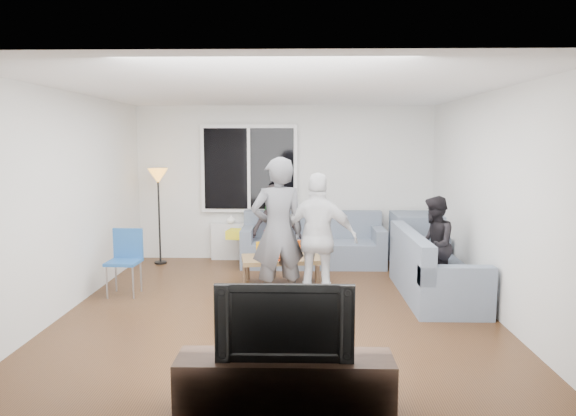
{
  "coord_description": "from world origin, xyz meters",
  "views": [
    {
      "loc": [
        0.25,
        -6.24,
        2.02
      ],
      "look_at": [
        0.1,
        0.6,
        1.15
      ],
      "focal_mm": 33.13,
      "sensor_mm": 36.0,
      "label": 1
    }
  ],
  "objects_px": {
    "sofa_back_section": "(313,239)",
    "player_right": "(319,239)",
    "floor_lamp": "(159,217)",
    "spectator_right": "(434,245)",
    "player_left": "(278,232)",
    "side_chair": "(124,263)",
    "spectator_back": "(276,225)",
    "tv_console": "(285,385)",
    "sofa_right_section": "(436,265)",
    "coffee_table": "(282,271)",
    "television": "(285,319)"
  },
  "relations": [
    {
      "from": "spectator_right",
      "to": "tv_console",
      "type": "distance_m",
      "value": 3.71
    },
    {
      "from": "sofa_right_section",
      "to": "spectator_right",
      "type": "bearing_deg",
      "value": 0.0
    },
    {
      "from": "coffee_table",
      "to": "sofa_back_section",
      "type": "bearing_deg",
      "value": 69.18
    },
    {
      "from": "sofa_back_section",
      "to": "coffee_table",
      "type": "relative_size",
      "value": 2.09
    },
    {
      "from": "floor_lamp",
      "to": "tv_console",
      "type": "bearing_deg",
      "value": -65.53
    },
    {
      "from": "tv_console",
      "to": "sofa_back_section",
      "type": "bearing_deg",
      "value": 86.09
    },
    {
      "from": "floor_lamp",
      "to": "spectator_right",
      "type": "height_order",
      "value": "floor_lamp"
    },
    {
      "from": "player_left",
      "to": "tv_console",
      "type": "distance_m",
      "value": 2.75
    },
    {
      "from": "sofa_right_section",
      "to": "floor_lamp",
      "type": "distance_m",
      "value": 4.46
    },
    {
      "from": "sofa_back_section",
      "to": "floor_lamp",
      "type": "bearing_deg",
      "value": 178.84
    },
    {
      "from": "side_chair",
      "to": "player_right",
      "type": "relative_size",
      "value": 0.53
    },
    {
      "from": "spectator_right",
      "to": "tv_console",
      "type": "bearing_deg",
      "value": -15.34
    },
    {
      "from": "spectator_back",
      "to": "television",
      "type": "bearing_deg",
      "value": -99.48
    },
    {
      "from": "sofa_right_section",
      "to": "spectator_back",
      "type": "height_order",
      "value": "spectator_back"
    },
    {
      "from": "coffee_table",
      "to": "spectator_back",
      "type": "distance_m",
      "value": 1.35
    },
    {
      "from": "sofa_back_section",
      "to": "player_left",
      "type": "relative_size",
      "value": 1.26
    },
    {
      "from": "coffee_table",
      "to": "side_chair",
      "type": "xyz_separation_m",
      "value": [
        -2.05,
        -0.53,
        0.23
      ]
    },
    {
      "from": "sofa_right_section",
      "to": "television",
      "type": "height_order",
      "value": "television"
    },
    {
      "from": "coffee_table",
      "to": "spectator_right",
      "type": "bearing_deg",
      "value": -10.33
    },
    {
      "from": "sofa_back_section",
      "to": "player_left",
      "type": "distance_m",
      "value": 2.22
    },
    {
      "from": "side_chair",
      "to": "floor_lamp",
      "type": "distance_m",
      "value": 1.85
    },
    {
      "from": "tv_console",
      "to": "television",
      "type": "height_order",
      "value": "television"
    },
    {
      "from": "coffee_table",
      "to": "side_chair",
      "type": "distance_m",
      "value": 2.13
    },
    {
      "from": "television",
      "to": "side_chair",
      "type": "bearing_deg",
      "value": 126.1
    },
    {
      "from": "sofa_back_section",
      "to": "tv_console",
      "type": "relative_size",
      "value": 1.44
    },
    {
      "from": "tv_console",
      "to": "sofa_right_section",
      "type": "bearing_deg",
      "value": 58.24
    },
    {
      "from": "spectator_back",
      "to": "television",
      "type": "height_order",
      "value": "spectator_back"
    },
    {
      "from": "television",
      "to": "sofa_right_section",
      "type": "bearing_deg",
      "value": 58.24
    },
    {
      "from": "side_chair",
      "to": "player_right",
      "type": "bearing_deg",
      "value": -3.25
    },
    {
      "from": "player_right",
      "to": "spectator_back",
      "type": "bearing_deg",
      "value": -64.1
    },
    {
      "from": "floor_lamp",
      "to": "player_right",
      "type": "relative_size",
      "value": 0.96
    },
    {
      "from": "coffee_table",
      "to": "floor_lamp",
      "type": "xyz_separation_m",
      "value": [
        -2.05,
        1.28,
        0.58
      ]
    },
    {
      "from": "sofa_right_section",
      "to": "player_right",
      "type": "relative_size",
      "value": 1.23
    },
    {
      "from": "sofa_right_section",
      "to": "tv_console",
      "type": "xyz_separation_m",
      "value": [
        -1.88,
        -3.03,
        -0.2
      ]
    },
    {
      "from": "coffee_table",
      "to": "spectator_back",
      "type": "height_order",
      "value": "spectator_back"
    },
    {
      "from": "sofa_right_section",
      "to": "player_left",
      "type": "relative_size",
      "value": 1.1
    },
    {
      "from": "spectator_right",
      "to": "side_chair",
      "type": "bearing_deg",
      "value": -72.43
    },
    {
      "from": "side_chair",
      "to": "floor_lamp",
      "type": "xyz_separation_m",
      "value": [
        0.0,
        1.81,
        0.35
      ]
    },
    {
      "from": "floor_lamp",
      "to": "spectator_back",
      "type": "height_order",
      "value": "floor_lamp"
    },
    {
      "from": "sofa_back_section",
      "to": "coffee_table",
      "type": "xyz_separation_m",
      "value": [
        -0.47,
        -1.23,
        -0.22
      ]
    },
    {
      "from": "floor_lamp",
      "to": "player_left",
      "type": "distance_m",
      "value": 2.97
    },
    {
      "from": "side_chair",
      "to": "spectator_right",
      "type": "relative_size",
      "value": 0.66
    },
    {
      "from": "sofa_right_section",
      "to": "television",
      "type": "bearing_deg",
      "value": 148.24
    },
    {
      "from": "floor_lamp",
      "to": "television",
      "type": "xyz_separation_m",
      "value": [
        2.19,
        -4.82,
        -0.05
      ]
    },
    {
      "from": "side_chair",
      "to": "tv_console",
      "type": "height_order",
      "value": "side_chair"
    },
    {
      "from": "spectator_right",
      "to": "spectator_back",
      "type": "height_order",
      "value": "spectator_back"
    },
    {
      "from": "sofa_back_section",
      "to": "spectator_back",
      "type": "height_order",
      "value": "spectator_back"
    },
    {
      "from": "sofa_back_section",
      "to": "sofa_right_section",
      "type": "relative_size",
      "value": 1.15
    },
    {
      "from": "sofa_back_section",
      "to": "player_right",
      "type": "height_order",
      "value": "player_right"
    },
    {
      "from": "coffee_table",
      "to": "tv_console",
      "type": "distance_m",
      "value": 3.54
    }
  ]
}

